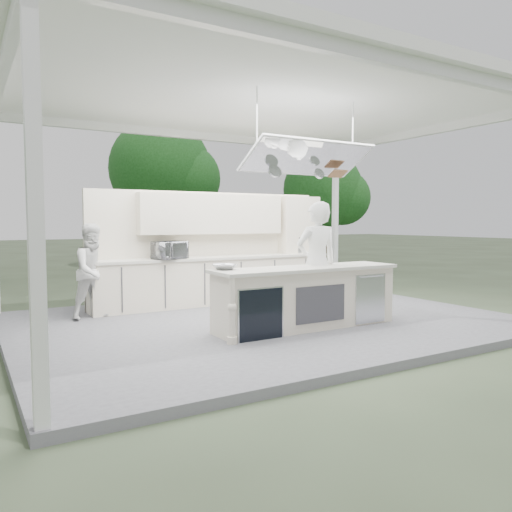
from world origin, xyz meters
TOP-DOWN VIEW (x-y plane):
  - ground at (0.00, 0.00)m, footprint 90.00×90.00m
  - stage_deck at (0.00, 0.00)m, footprint 8.00×6.00m
  - tent at (0.00, -0.01)m, footprint 8.20×6.20m
  - demo_island at (0.18, -0.91)m, footprint 3.10×0.79m
  - back_counter at (0.00, 1.90)m, footprint 5.08×0.72m
  - back_wall_unit at (0.44, 2.11)m, footprint 5.05×0.48m
  - tree_cluster at (-0.16, 9.77)m, footprint 19.55×9.40m
  - head_chef at (0.55, -0.70)m, footprint 0.78×0.57m
  - sous_chef at (-2.47, 1.55)m, footprint 0.94×0.83m
  - toaster_oven at (-1.05, 1.70)m, footprint 0.71×0.61m
  - bowl_large at (-1.10, -0.65)m, footprint 0.41×0.41m
  - bowl_small at (-1.10, -0.65)m, footprint 0.23×0.23m

SIDE VIEW (x-z plane):
  - ground at x=0.00m, z-range 0.00..0.00m
  - stage_deck at x=0.00m, z-range 0.00..0.12m
  - demo_island at x=0.18m, z-range 0.12..1.07m
  - back_counter at x=0.00m, z-range 0.12..1.07m
  - sous_chef at x=-2.47m, z-range 0.12..1.74m
  - bowl_small at x=-1.10m, z-range 1.07..1.14m
  - head_chef at x=0.55m, z-range 0.12..2.09m
  - bowl_large at x=-1.10m, z-range 1.07..1.15m
  - toaster_oven at x=-1.05m, z-range 1.07..1.40m
  - back_wall_unit at x=0.44m, z-range 0.45..2.70m
  - tree_cluster at x=-0.16m, z-range 0.36..6.21m
  - tent at x=0.00m, z-range 1.78..5.64m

